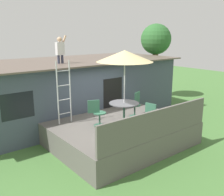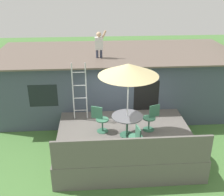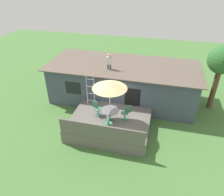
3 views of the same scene
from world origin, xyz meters
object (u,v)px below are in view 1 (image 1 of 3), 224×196
(person_figure, at_px, (60,48))
(patio_chair_right, at_px, (136,105))
(step_ladder, at_px, (64,93))
(patio_chair_near, at_px, (147,117))
(patio_umbrella, at_px, (125,56))
(patio_chair_left, at_px, (97,113))
(backyard_tree, at_px, (156,41))
(patio_table, at_px, (124,107))

(person_figure, xyz_separation_m, patio_chair_right, (1.68, -2.65, -2.05))
(step_ladder, bearing_deg, patio_chair_near, -52.11)
(patio_chair_right, bearing_deg, patio_umbrella, -0.00)
(person_figure, xyz_separation_m, patio_chair_left, (-0.08, -2.63, -2.05))
(backyard_tree, bearing_deg, patio_table, -145.62)
(patio_chair_left, bearing_deg, patio_table, -0.00)
(person_figure, distance_m, patio_chair_near, 4.54)
(patio_chair_near, bearing_deg, patio_umbrella, -0.00)
(patio_chair_left, bearing_deg, patio_chair_right, 21.37)
(patio_table, relative_size, person_figure, 0.94)
(person_figure, bearing_deg, patio_chair_left, -91.71)
(patio_umbrella, relative_size, patio_chair_left, 2.76)
(step_ladder, relative_size, patio_chair_near, 2.39)
(patio_umbrella, distance_m, patio_chair_left, 2.12)
(patio_umbrella, bearing_deg, step_ladder, 140.31)
(patio_table, xyz_separation_m, step_ladder, (-1.60, 1.32, 0.51))
(step_ladder, bearing_deg, backyard_tree, 20.43)
(patio_umbrella, xyz_separation_m, step_ladder, (-1.60, 1.32, -1.25))
(step_ladder, bearing_deg, patio_chair_right, -21.71)
(person_figure, xyz_separation_m, patio_chair_near, (0.97, -3.93, -2.05))
(patio_table, xyz_separation_m, patio_chair_near, (0.17, -0.94, -0.13))
(patio_table, relative_size, patio_chair_left, 1.13)
(patio_table, relative_size, backyard_tree, 0.23)
(patio_table, distance_m, backyard_tree, 7.73)
(patio_chair_near, bearing_deg, patio_chair_left, 28.90)
(patio_table, xyz_separation_m, person_figure, (-0.81, 2.99, 1.92))
(patio_table, relative_size, patio_chair_right, 1.13)
(patio_table, xyz_separation_m, patio_chair_right, (0.88, 0.34, -0.13))
(patio_chair_right, relative_size, backyard_tree, 0.21)
(person_figure, bearing_deg, step_ladder, -115.43)
(patio_chair_right, xyz_separation_m, backyard_tree, (5.28, 3.87, 2.17))
(step_ladder, bearing_deg, person_figure, 64.57)
(patio_table, height_order, patio_chair_right, patio_chair_right)
(patio_table, xyz_separation_m, patio_chair_left, (-0.88, 0.35, -0.13))
(patio_umbrella, relative_size, patio_chair_right, 2.76)
(patio_chair_right, height_order, backyard_tree, backyard_tree)
(patio_table, bearing_deg, step_ladder, 140.31)
(step_ladder, xyz_separation_m, patio_chair_right, (2.47, -0.98, -0.64))
(patio_chair_right, relative_size, patio_chair_near, 1.00)
(patio_chair_left, bearing_deg, backyard_tree, 50.55)
(person_figure, relative_size, backyard_tree, 0.25)
(person_figure, distance_m, patio_chair_right, 3.75)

